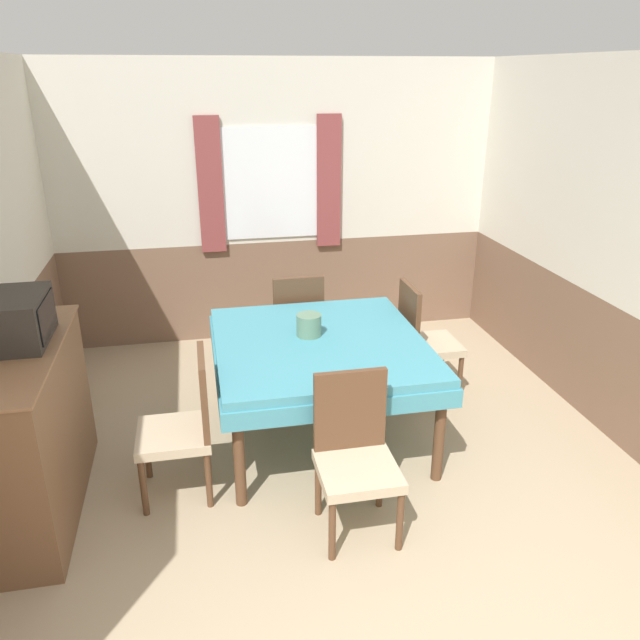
# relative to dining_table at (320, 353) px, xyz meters

# --- Properties ---
(wall_back) EXTENTS (4.49, 0.10, 2.60)m
(wall_back) POSITION_rel_dining_table_xyz_m (-0.01, 1.96, 0.66)
(wall_back) COLOR silver
(wall_back) RESTS_ON ground_plane
(wall_right) EXTENTS (0.05, 4.77, 2.60)m
(wall_right) POSITION_rel_dining_table_xyz_m (2.07, -0.25, 0.65)
(wall_right) COLOR silver
(wall_right) RESTS_ON ground_plane
(dining_table) EXTENTS (1.46, 1.55, 0.75)m
(dining_table) POSITION_rel_dining_table_xyz_m (0.00, 0.00, 0.00)
(dining_table) COLOR teal
(dining_table) RESTS_ON ground_plane
(chair_right_far) EXTENTS (0.44, 0.44, 0.93)m
(chair_right_far) POSITION_rel_dining_table_xyz_m (0.94, 0.48, -0.16)
(chair_right_far) COLOR brown
(chair_right_far) RESTS_ON ground_plane
(chair_head_near) EXTENTS (0.44, 0.44, 0.93)m
(chair_head_near) POSITION_rel_dining_table_xyz_m (0.00, -0.99, -0.16)
(chair_head_near) COLOR brown
(chair_head_near) RESTS_ON ground_plane
(chair_head_window) EXTENTS (0.44, 0.44, 0.93)m
(chair_head_window) POSITION_rel_dining_table_xyz_m (0.00, 0.99, -0.16)
(chair_head_window) COLOR brown
(chair_head_window) RESTS_ON ground_plane
(chair_left_near) EXTENTS (0.44, 0.44, 0.93)m
(chair_left_near) POSITION_rel_dining_table_xyz_m (-0.94, -0.48, -0.16)
(chair_left_near) COLOR brown
(chair_left_near) RESTS_ON ground_plane
(sideboard) EXTENTS (0.46, 1.38, 1.05)m
(sideboard) POSITION_rel_dining_table_xyz_m (-1.81, -0.47, -0.12)
(sideboard) COLOR brown
(sideboard) RESTS_ON ground_plane
(tv) EXTENTS (0.29, 0.49, 0.28)m
(tv) POSITION_rel_dining_table_xyz_m (-1.78, -0.35, 0.54)
(tv) COLOR #2D2823
(tv) RESTS_ON sideboard
(vase) EXTENTS (0.17, 0.17, 0.16)m
(vase) POSITION_rel_dining_table_xyz_m (-0.06, 0.10, 0.18)
(vase) COLOR slate
(vase) RESTS_ON dining_table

